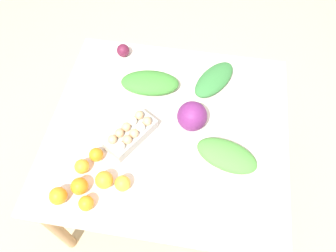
{
  "coord_description": "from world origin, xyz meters",
  "views": [
    {
      "loc": [
        -0.14,
        0.83,
        2.1
      ],
      "look_at": [
        0.0,
        0.0,
        0.75
      ],
      "focal_mm": 35.0,
      "sensor_mm": 36.0,
      "label": 1
    }
  ],
  "objects_px": {
    "greens_bunch_scallion": "(150,83)",
    "beet_root": "(123,50)",
    "orange_3": "(86,203)",
    "orange_4": "(96,155)",
    "egg_carton": "(131,133)",
    "orange_2": "(82,166)",
    "greens_bunch_kale": "(214,79)",
    "greens_bunch_chard": "(227,155)",
    "cabbage_purple": "(192,116)",
    "orange_5": "(123,183)",
    "orange_6": "(104,180)",
    "orange_0": "(79,186)",
    "orange_1": "(58,196)"
  },
  "relations": [
    {
      "from": "greens_bunch_scallion",
      "to": "beet_root",
      "type": "bearing_deg",
      "value": -47.05
    },
    {
      "from": "orange_3",
      "to": "orange_4",
      "type": "relative_size",
      "value": 1.01
    },
    {
      "from": "egg_carton",
      "to": "orange_2",
      "type": "bearing_deg",
      "value": -10.24
    },
    {
      "from": "egg_carton",
      "to": "greens_bunch_kale",
      "type": "bearing_deg",
      "value": 169.91
    },
    {
      "from": "greens_bunch_chard",
      "to": "orange_3",
      "type": "xyz_separation_m",
      "value": [
        0.57,
        0.32,
        -0.01
      ]
    },
    {
      "from": "cabbage_purple",
      "to": "egg_carton",
      "type": "distance_m",
      "value": 0.3
    },
    {
      "from": "cabbage_purple",
      "to": "beet_root",
      "type": "relative_size",
      "value": 2.02
    },
    {
      "from": "greens_bunch_scallion",
      "to": "orange_4",
      "type": "distance_m",
      "value": 0.48
    },
    {
      "from": "orange_2",
      "to": "orange_4",
      "type": "xyz_separation_m",
      "value": [
        -0.05,
        -0.07,
        -0.0
      ]
    },
    {
      "from": "orange_3",
      "to": "egg_carton",
      "type": "bearing_deg",
      "value": -107.17
    },
    {
      "from": "greens_bunch_chard",
      "to": "orange_5",
      "type": "bearing_deg",
      "value": 25.42
    },
    {
      "from": "orange_5",
      "to": "greens_bunch_scallion",
      "type": "bearing_deg",
      "value": -91.14
    },
    {
      "from": "cabbage_purple",
      "to": "orange_5",
      "type": "bearing_deg",
      "value": 55.53
    },
    {
      "from": "egg_carton",
      "to": "orange_6",
      "type": "bearing_deg",
      "value": 17.7
    },
    {
      "from": "orange_0",
      "to": "orange_5",
      "type": "height_order",
      "value": "orange_0"
    },
    {
      "from": "orange_1",
      "to": "orange_5",
      "type": "height_order",
      "value": "orange_1"
    },
    {
      "from": "greens_bunch_kale",
      "to": "orange_4",
      "type": "relative_size",
      "value": 4.42
    },
    {
      "from": "orange_0",
      "to": "greens_bunch_chard",
      "type": "bearing_deg",
      "value": -157.85
    },
    {
      "from": "beet_root",
      "to": "orange_6",
      "type": "bearing_deg",
      "value": 97.45
    },
    {
      "from": "greens_bunch_kale",
      "to": "beet_root",
      "type": "bearing_deg",
      "value": -13.39
    },
    {
      "from": "egg_carton",
      "to": "greens_bunch_scallion",
      "type": "bearing_deg",
      "value": -153.75
    },
    {
      "from": "orange_5",
      "to": "egg_carton",
      "type": "bearing_deg",
      "value": -85.42
    },
    {
      "from": "beet_root",
      "to": "orange_0",
      "type": "xyz_separation_m",
      "value": [
        -0.0,
        0.82,
        0.0
      ]
    },
    {
      "from": "orange_1",
      "to": "beet_root",
      "type": "bearing_deg",
      "value": -94.76
    },
    {
      "from": "cabbage_purple",
      "to": "greens_bunch_kale",
      "type": "relative_size",
      "value": 0.5
    },
    {
      "from": "cabbage_purple",
      "to": "greens_bunch_kale",
      "type": "xyz_separation_m",
      "value": [
        -0.09,
        -0.28,
        -0.04
      ]
    },
    {
      "from": "orange_0",
      "to": "orange_6",
      "type": "bearing_deg",
      "value": -155.57
    },
    {
      "from": "orange_0",
      "to": "orange_3",
      "type": "distance_m",
      "value": 0.08
    },
    {
      "from": "greens_bunch_chard",
      "to": "beet_root",
      "type": "xyz_separation_m",
      "value": [
        0.62,
        -0.57,
        -0.0
      ]
    },
    {
      "from": "orange_5",
      "to": "greens_bunch_chard",
      "type": "bearing_deg",
      "value": -154.58
    },
    {
      "from": "orange_6",
      "to": "orange_2",
      "type": "bearing_deg",
      "value": -22.57
    },
    {
      "from": "egg_carton",
      "to": "beet_root",
      "type": "relative_size",
      "value": 3.91
    },
    {
      "from": "orange_5",
      "to": "beet_root",
      "type": "bearing_deg",
      "value": -76.68
    },
    {
      "from": "egg_carton",
      "to": "orange_3",
      "type": "height_order",
      "value": "egg_carton"
    },
    {
      "from": "greens_bunch_scallion",
      "to": "orange_6",
      "type": "xyz_separation_m",
      "value": [
        0.09,
        0.57,
        -0.0
      ]
    },
    {
      "from": "orange_4",
      "to": "orange_6",
      "type": "distance_m",
      "value": 0.14
    },
    {
      "from": "greens_bunch_kale",
      "to": "orange_6",
      "type": "bearing_deg",
      "value": 56.89
    },
    {
      "from": "orange_4",
      "to": "greens_bunch_kale",
      "type": "bearing_deg",
      "value": -132.84
    },
    {
      "from": "beet_root",
      "to": "greens_bunch_chard",
      "type": "bearing_deg",
      "value": 137.54
    },
    {
      "from": "beet_root",
      "to": "orange_0",
      "type": "distance_m",
      "value": 0.82
    },
    {
      "from": "egg_carton",
      "to": "beet_root",
      "type": "xyz_separation_m",
      "value": [
        0.16,
        -0.53,
        -0.01
      ]
    },
    {
      "from": "beet_root",
      "to": "orange_6",
      "type": "height_order",
      "value": "orange_6"
    },
    {
      "from": "greens_bunch_chard",
      "to": "orange_4",
      "type": "relative_size",
      "value": 4.35
    },
    {
      "from": "egg_carton",
      "to": "orange_4",
      "type": "distance_m",
      "value": 0.19
    },
    {
      "from": "egg_carton",
      "to": "cabbage_purple",
      "type": "bearing_deg",
      "value": 146.06
    },
    {
      "from": "egg_carton",
      "to": "greens_bunch_scallion",
      "type": "relative_size",
      "value": 0.93
    },
    {
      "from": "orange_6",
      "to": "orange_3",
      "type": "bearing_deg",
      "value": 66.5
    },
    {
      "from": "orange_3",
      "to": "orange_5",
      "type": "relative_size",
      "value": 0.93
    },
    {
      "from": "greens_bunch_scallion",
      "to": "orange_1",
      "type": "distance_m",
      "value": 0.72
    },
    {
      "from": "beet_root",
      "to": "orange_4",
      "type": "xyz_separation_m",
      "value": [
        -0.03,
        0.66,
        -0.0
      ]
    }
  ]
}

